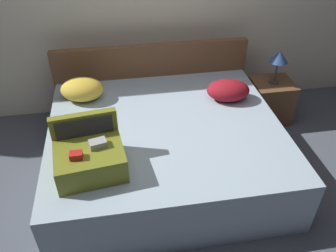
# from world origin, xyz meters

# --- Properties ---
(ground_plane) EXTENTS (12.00, 12.00, 0.00)m
(ground_plane) POSITION_xyz_m (0.00, 0.00, 0.00)
(ground_plane) COLOR #4C515B
(bed) EXTENTS (2.06, 1.82, 0.53)m
(bed) POSITION_xyz_m (0.00, 0.40, 0.27)
(bed) COLOR #99ADBC
(bed) RESTS_ON ground
(headboard) EXTENTS (2.10, 0.08, 0.89)m
(headboard) POSITION_xyz_m (0.00, 1.35, 0.44)
(headboard) COLOR brown
(headboard) RESTS_ON ground
(hard_case_large) EXTENTS (0.55, 0.50, 0.38)m
(hard_case_large) POSITION_xyz_m (-0.64, -0.04, 0.66)
(hard_case_large) COLOR olive
(hard_case_large) RESTS_ON bed
(pillow_near_headboard) EXTENTS (0.46, 0.37, 0.21)m
(pillow_near_headboard) POSITION_xyz_m (-0.73, 0.98, 0.64)
(pillow_near_headboard) COLOR gold
(pillow_near_headboard) RESTS_ON bed
(pillow_center_head) EXTENTS (0.45, 0.34, 0.20)m
(pillow_center_head) POSITION_xyz_m (0.67, 0.74, 0.63)
(pillow_center_head) COLOR maroon
(pillow_center_head) RESTS_ON bed
(nightstand) EXTENTS (0.44, 0.40, 0.48)m
(nightstand) POSITION_xyz_m (1.31, 1.06, 0.24)
(nightstand) COLOR brown
(nightstand) RESTS_ON ground
(table_lamp) EXTENTS (0.19, 0.19, 0.37)m
(table_lamp) POSITION_xyz_m (1.31, 1.06, 0.78)
(table_lamp) COLOR #3F3833
(table_lamp) RESTS_ON nightstand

